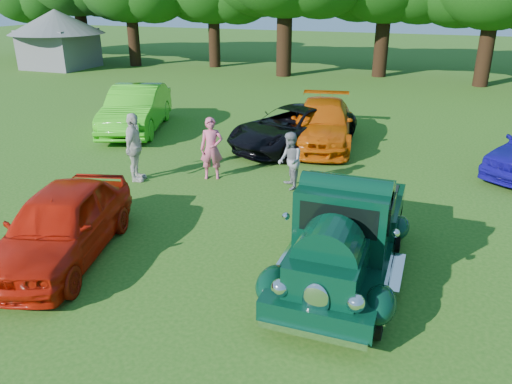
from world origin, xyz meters
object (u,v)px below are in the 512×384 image
(gazebo, at_px, (57,32))
(back_car_black, at_px, (293,128))
(spectator_pink, at_px, (212,149))
(hero_pickup, at_px, (345,236))
(back_car_orange, at_px, (322,123))
(spectator_grey, at_px, (290,161))
(back_car_lime, at_px, (136,109))
(red_convertible, at_px, (61,224))
(spectator_white, at_px, (134,148))

(gazebo, bearing_deg, back_car_black, -31.80)
(back_car_black, relative_size, spectator_pink, 2.79)
(hero_pickup, relative_size, gazebo, 0.76)
(hero_pickup, xyz_separation_m, back_car_black, (-3.27, 7.73, -0.13))
(back_car_orange, relative_size, spectator_grey, 3.26)
(hero_pickup, distance_m, back_car_lime, 12.33)
(back_car_lime, height_order, back_car_orange, back_car_lime)
(spectator_grey, bearing_deg, back_car_lime, -148.01)
(back_car_black, height_order, back_car_orange, back_car_orange)
(red_convertible, bearing_deg, back_car_black, 61.51)
(red_convertible, distance_m, spectator_grey, 6.16)
(back_car_black, bearing_deg, gazebo, 171.79)
(back_car_black, distance_m, spectator_grey, 3.89)
(hero_pickup, relative_size, back_car_orange, 0.95)
(back_car_lime, relative_size, spectator_grey, 3.28)
(spectator_grey, bearing_deg, gazebo, -157.81)
(spectator_grey, relative_size, spectator_white, 0.80)
(back_car_orange, height_order, spectator_white, spectator_white)
(hero_pickup, distance_m, spectator_pink, 6.05)
(back_car_orange, relative_size, spectator_pink, 2.87)
(back_car_orange, distance_m, spectator_grey, 4.50)
(back_car_orange, bearing_deg, red_convertible, -117.14)
(back_car_lime, bearing_deg, spectator_white, -76.79)
(red_convertible, relative_size, back_car_orange, 0.84)
(hero_pickup, height_order, back_car_lime, hero_pickup)
(back_car_lime, relative_size, spectator_pink, 2.89)
(spectator_pink, bearing_deg, gazebo, 117.51)
(hero_pickup, distance_m, spectator_grey, 4.57)
(gazebo, bearing_deg, hero_pickup, -40.66)
(spectator_white, bearing_deg, spectator_pink, -81.62)
(back_car_lime, xyz_separation_m, spectator_pink, (4.98, -3.83, 0.04))
(back_car_orange, xyz_separation_m, spectator_pink, (-2.16, -4.51, 0.15))
(spectator_grey, distance_m, spectator_white, 4.39)
(back_car_orange, xyz_separation_m, gazebo, (-21.45, 12.02, 1.66))
(back_car_black, relative_size, spectator_white, 2.55)
(spectator_grey, xyz_separation_m, spectator_white, (-4.28, -0.94, 0.19))
(back_car_lime, height_order, spectator_white, spectator_white)
(spectator_grey, bearing_deg, hero_pickup, -0.91)
(back_car_black, relative_size, gazebo, 0.78)
(hero_pickup, relative_size, spectator_pink, 2.73)
(hero_pickup, distance_m, red_convertible, 5.61)
(back_car_lime, xyz_separation_m, spectator_grey, (7.30, -3.81, -0.06))
(spectator_pink, height_order, gazebo, gazebo)
(spectator_pink, bearing_deg, back_car_lime, 120.53)
(red_convertible, distance_m, back_car_lime, 9.96)
(spectator_pink, bearing_deg, back_car_black, 49.02)
(hero_pickup, bearing_deg, back_car_lime, 140.79)
(red_convertible, bearing_deg, back_car_orange, 57.83)
(spectator_grey, bearing_deg, red_convertible, -61.75)
(back_car_orange, xyz_separation_m, spectator_white, (-4.12, -5.43, 0.23))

